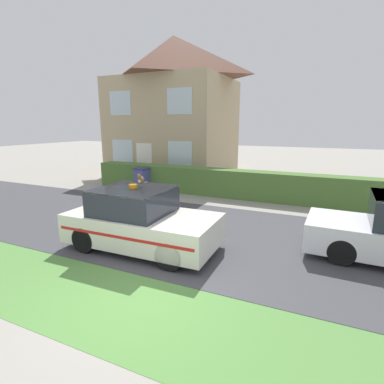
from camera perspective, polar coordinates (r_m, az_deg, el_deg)
ground_plane at (r=5.95m, az=-10.34°, el=-19.16°), size 80.00×80.00×0.00m
road_strip at (r=8.83m, az=3.15°, el=-7.95°), size 28.00×5.79×0.01m
lawn_verge at (r=5.70m, az=-12.60°, el=-20.81°), size 28.00×2.15×0.01m
garden_hedge at (r=13.33m, az=5.90°, el=1.79°), size 12.93×0.86×1.20m
police_car at (r=7.77m, az=-9.79°, el=-5.36°), size 3.87×1.91×1.65m
cat at (r=7.67m, az=-9.74°, el=2.39°), size 0.18×0.31×0.27m
house_left at (r=19.24m, az=-3.43°, el=15.97°), size 7.03×6.11×8.23m
wheelie_bin at (r=14.49m, az=-9.34°, el=2.44°), size 0.76×0.76×1.12m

